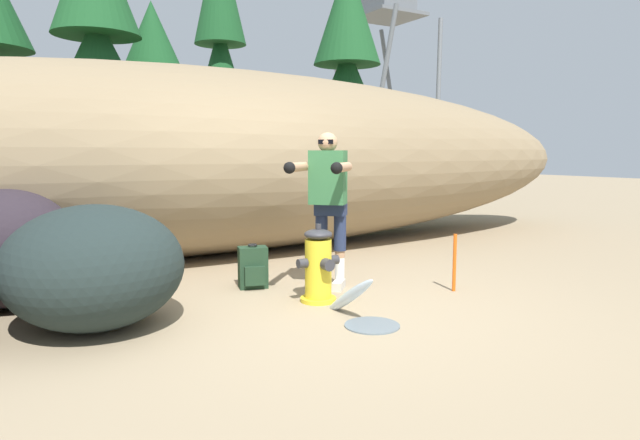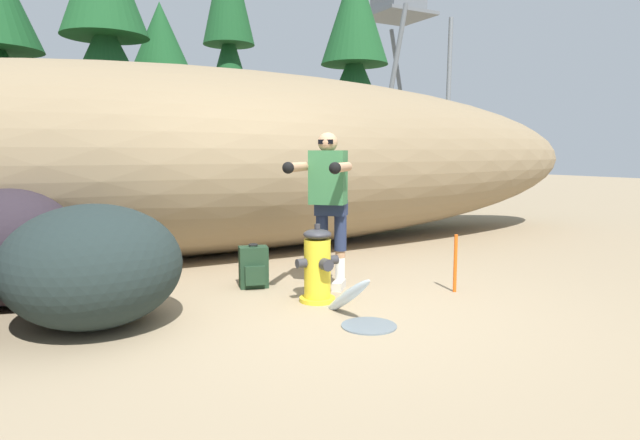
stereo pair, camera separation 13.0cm
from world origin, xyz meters
name	(u,v)px [view 1 (the left image)]	position (x,y,z in m)	size (l,w,h in m)	color
ground_plane	(325,311)	(0.00, 0.00, -0.02)	(56.00, 56.00, 0.04)	#998466
dirt_embankment	(205,162)	(0.00, 3.32, 1.30)	(14.29, 3.20, 2.61)	#897556
fire_hydrant	(318,266)	(0.07, 0.25, 0.35)	(0.44, 0.39, 0.76)	yellow
hydrant_water_jet	(354,303)	(0.07, -0.37, 0.13)	(0.46, 0.97, 0.53)	silver
utility_worker	(328,192)	(0.38, 0.58, 1.03)	(0.95, 0.97, 1.63)	beige
spare_backpack	(253,268)	(-0.26, 1.06, 0.22)	(0.34, 0.34, 0.47)	#1E3823
boulder_large	(8,248)	(-2.50, 1.56, 0.55)	(1.30, 1.19, 1.10)	#292229
boulder_mid	(94,267)	(-1.90, 0.49, 0.51)	(1.43, 1.47, 1.02)	#1F2B29
pine_tree_center	(98,57)	(-0.79, 6.97, 3.21)	(2.48, 2.48, 5.79)	#47331E
pine_tree_right	(154,99)	(0.48, 7.99, 2.57)	(2.35, 2.35, 4.63)	#47331E
pine_tree_far_right	(221,64)	(2.54, 9.41, 3.66)	(2.01, 2.01, 7.06)	#47331E
pine_tree_ridge_end	(347,83)	(4.33, 6.27, 2.99)	(2.31, 2.31, 5.65)	#47331E
survey_stake	(454,263)	(1.49, -0.13, 0.30)	(0.04, 0.04, 0.60)	#E55914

